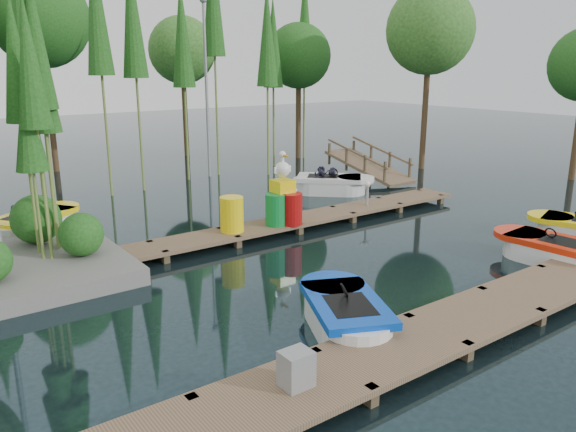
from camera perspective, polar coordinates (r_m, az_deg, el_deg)
ground_plane at (r=13.19m, az=-0.48°, el=-5.41°), size 90.00×90.00×0.00m
near_dock at (r=10.09m, az=14.87°, el=-11.28°), size 18.00×1.50×0.50m
far_dock at (r=15.61m, az=-2.84°, el=-1.24°), size 15.00×1.20×0.50m
tree_screen at (r=21.32m, az=-23.22°, el=18.01°), size 34.42×18.53×10.31m
lamp_rear at (r=23.83m, az=-8.34°, el=14.13°), size 0.30×0.30×7.25m
ramp at (r=23.49m, az=8.20°, el=5.11°), size 1.50×3.94×1.49m
boat_blue at (r=10.33m, az=5.82°, el=-9.96°), size 2.26×3.01×0.92m
boat_red at (r=14.98m, az=25.27°, el=-3.29°), size 1.47×2.87×0.94m
boat_yellow_far at (r=17.22m, az=-24.42°, el=-0.77°), size 3.15×2.76×1.46m
boat_white_far at (r=20.89m, az=4.33°, el=3.21°), size 3.12×3.04×1.42m
utility_cabinet at (r=8.05m, az=0.84°, el=-15.26°), size 0.43×0.36×0.53m
yellow_barrel at (r=15.01m, az=-5.73°, el=0.18°), size 0.63×0.63×0.95m
drum_cluster at (r=15.71m, az=-0.36°, el=1.41°), size 1.18×1.08×2.04m
seagull_post at (r=17.94m, az=8.07°, el=2.73°), size 0.48×0.26×0.76m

